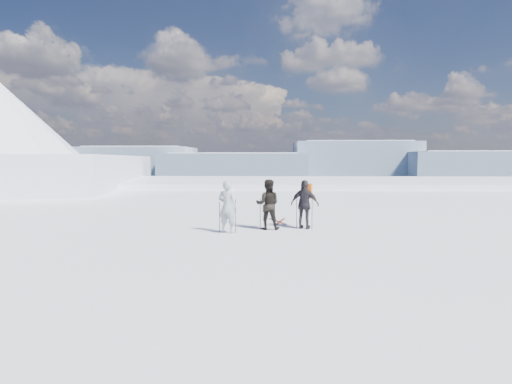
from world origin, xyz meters
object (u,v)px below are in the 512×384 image
skier_grey (227,207)px  skier_pack (305,204)px  skier_dark (268,204)px  skis_loose (279,221)px

skier_grey → skier_pack: size_ratio=1.02×
skier_dark → skier_pack: 1.43m
skier_dark → skier_grey: bearing=31.9°
skier_pack → skier_dark: bearing=27.0°
skier_pack → skis_loose: skier_pack is taller
skier_dark → skis_loose: bearing=-100.4°
skier_grey → skis_loose: skier_grey is taller
skis_loose → skier_dark: bearing=-104.5°
skier_dark → skis_loose: 2.15m
skier_grey → skis_loose: 3.42m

